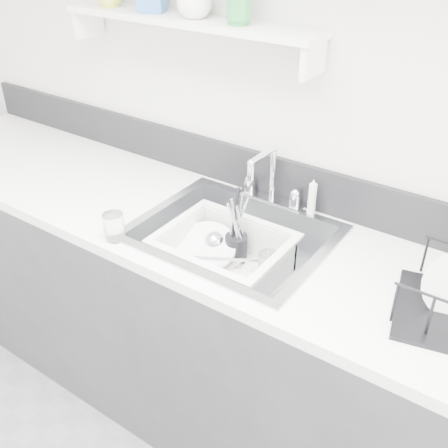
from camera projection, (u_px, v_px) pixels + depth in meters
The scene contains 13 objects.
counter_run at pixel (231, 334), 1.99m from camera, with size 3.20×0.62×0.92m.
backsplash at pixel (278, 178), 1.91m from camera, with size 3.20×0.02×0.16m, color black.
sink at pixel (232, 255), 1.79m from camera, with size 0.64×0.52×0.20m, color silver, non-canonical shape.
faucet at pixel (271, 188), 1.88m from camera, with size 0.26×0.18×0.23m.
side_sprayer at pixel (312, 197), 1.81m from camera, with size 0.03×0.03×0.14m, color silver.
wall_shelf at pixel (186, 23), 1.76m from camera, with size 1.00×0.16×0.12m.
wash_tub at pixel (224, 257), 1.77m from camera, with size 0.42×0.34×0.16m, color silver, non-canonical shape.
plate_stack at pixel (207, 255), 1.85m from camera, with size 0.27×0.27×0.11m.
utensil_cup at pixel (236, 246), 1.85m from camera, with size 0.08×0.08×0.27m.
ladle at pixel (219, 259), 1.80m from camera, with size 0.30×0.11×0.09m, color silver, non-canonical shape.
tumbler_in_tub at pixel (268, 266), 1.76m from camera, with size 0.07×0.07×0.10m, color white.
tumbler_counter at pixel (114, 227), 1.69m from camera, with size 0.07×0.07×0.09m, color white.
bowl_small at pixel (239, 281), 1.75m from camera, with size 0.10×0.10×0.03m, color white.
Camera 1 is at (0.81, -0.03, 1.87)m, focal length 42.00 mm.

